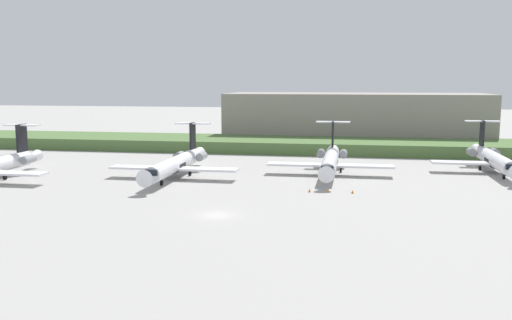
# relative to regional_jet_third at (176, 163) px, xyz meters

# --- Properties ---
(ground_plane) EXTENTS (500.00, 500.00, 0.00)m
(ground_plane) POSITION_rel_regional_jet_third_xyz_m (13.80, 3.90, -2.54)
(ground_plane) COLOR #9E9B96
(grass_berm) EXTENTS (320.00, 20.00, 2.81)m
(grass_berm) POSITION_rel_regional_jet_third_xyz_m (13.80, 41.68, -1.13)
(grass_berm) COLOR #4C6B38
(grass_berm) RESTS_ON ground
(regional_jet_third) EXTENTS (22.81, 31.00, 9.00)m
(regional_jet_third) POSITION_rel_regional_jet_third_xyz_m (0.00, 0.00, 0.00)
(regional_jet_third) COLOR white
(regional_jet_third) RESTS_ON ground
(regional_jet_fourth) EXTENTS (22.81, 31.00, 9.00)m
(regional_jet_fourth) POSITION_rel_regional_jet_third_xyz_m (26.79, 8.46, 0.00)
(regional_jet_fourth) COLOR white
(regional_jet_fourth) RESTS_ON ground
(regional_jet_fifth) EXTENTS (22.81, 31.00, 9.00)m
(regional_jet_fifth) POSITION_rel_regional_jet_third_xyz_m (56.91, 15.83, 0.00)
(regional_jet_fifth) COLOR white
(regional_jet_fifth) RESTS_ON ground
(distant_hangar) EXTENTS (69.93, 23.68, 13.53)m
(distant_hangar) POSITION_rel_regional_jet_third_xyz_m (31.24, 62.04, 4.23)
(distant_hangar) COLOR gray
(distant_hangar) RESTS_ON ground
(safety_cone_front_marker) EXTENTS (0.44, 0.44, 0.55)m
(safety_cone_front_marker) POSITION_rel_regional_jet_third_xyz_m (24.35, -9.30, -2.26)
(safety_cone_front_marker) COLOR orange
(safety_cone_front_marker) RESTS_ON ground
(safety_cone_mid_marker) EXTENTS (0.44, 0.44, 0.55)m
(safety_cone_mid_marker) POSITION_rel_regional_jet_third_xyz_m (27.20, -8.88, -2.26)
(safety_cone_mid_marker) COLOR orange
(safety_cone_mid_marker) RESTS_ON ground
(safety_cone_rear_marker) EXTENTS (0.44, 0.44, 0.55)m
(safety_cone_rear_marker) POSITION_rel_regional_jet_third_xyz_m (30.91, -9.16, -2.26)
(safety_cone_rear_marker) COLOR orange
(safety_cone_rear_marker) RESTS_ON ground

